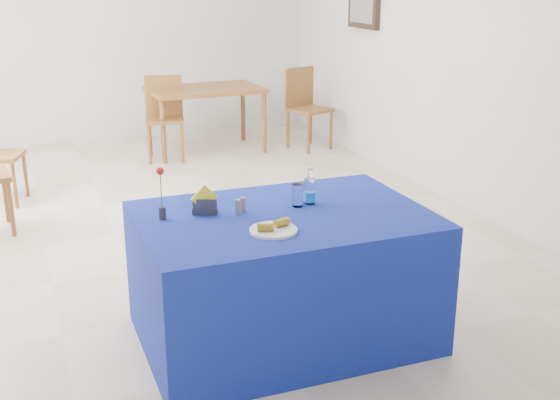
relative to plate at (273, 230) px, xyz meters
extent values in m
plane|color=beige|center=(0.05, 2.27, -0.77)|extent=(7.00, 7.00, 0.00)
plane|color=silver|center=(0.05, 5.77, 0.63)|extent=(5.00, 0.00, 5.00)
plane|color=silver|center=(0.05, -1.23, 0.63)|extent=(5.00, 0.00, 5.00)
plane|color=silver|center=(2.55, 2.27, 0.63)|extent=(0.00, 7.00, 7.00)
cube|color=black|center=(2.52, 3.87, 0.93)|extent=(0.06, 0.64, 0.52)
cube|color=#998C66|center=(2.49, 3.87, 0.93)|extent=(0.02, 0.52, 0.40)
cylinder|color=white|center=(0.00, 0.00, 0.00)|extent=(0.25, 0.25, 0.01)
cylinder|color=white|center=(0.27, 0.34, 0.06)|extent=(0.06, 0.06, 0.13)
cylinder|color=slate|center=(-0.05, 0.35, 0.04)|extent=(0.03, 0.03, 0.08)
cylinder|color=slate|center=(-0.09, 0.33, 0.04)|extent=(0.03, 0.03, 0.08)
cube|color=navy|center=(0.15, 0.24, -0.39)|extent=(1.60, 1.10, 0.76)
cylinder|color=white|center=(0.36, 0.36, 0.07)|extent=(0.06, 0.06, 0.15)
cylinder|color=#0D76ED|center=(0.36, 0.36, 0.03)|extent=(0.07, 0.07, 0.06)
cylinder|color=white|center=(0.36, 0.36, 0.17)|extent=(0.03, 0.03, 0.05)
cylinder|color=white|center=(0.36, 0.36, 0.20)|extent=(0.03, 0.03, 0.01)
cube|color=#333338|center=(-0.25, 0.40, 0.01)|extent=(0.15, 0.10, 0.03)
cube|color=#3B3A40|center=(-0.26, 0.38, 0.04)|extent=(0.12, 0.05, 0.09)
cube|color=#36353A|center=(-0.24, 0.43, 0.04)|extent=(0.12, 0.05, 0.09)
cube|color=yellow|center=(-0.25, 0.40, 0.08)|extent=(0.15, 0.02, 0.15)
cylinder|color=#27272C|center=(-0.49, 0.39, 0.03)|extent=(0.04, 0.04, 0.07)
cylinder|color=#175F1B|center=(-0.49, 0.39, 0.14)|extent=(0.01, 0.01, 0.22)
sphere|color=red|center=(-0.49, 0.39, 0.26)|extent=(0.04, 0.04, 0.04)
cube|color=brown|center=(0.92, 4.72, -0.04)|extent=(1.32, 0.88, 0.05)
cylinder|color=brown|center=(0.34, 4.34, -0.41)|extent=(0.06, 0.06, 0.71)
cylinder|color=brown|center=(1.54, 4.39, -0.41)|extent=(0.06, 0.06, 0.71)
cylinder|color=brown|center=(0.31, 5.04, -0.41)|extent=(0.06, 0.06, 0.71)
cylinder|color=brown|center=(1.51, 5.09, -0.41)|extent=(0.06, 0.06, 0.71)
cylinder|color=brown|center=(0.18, 4.34, -0.54)|extent=(0.04, 0.04, 0.45)
cylinder|color=brown|center=(0.53, 4.27, -0.54)|extent=(0.04, 0.04, 0.45)
cylinder|color=brown|center=(0.25, 4.69, -0.54)|extent=(0.04, 0.04, 0.45)
cylinder|color=brown|center=(0.60, 4.62, -0.54)|extent=(0.04, 0.04, 0.45)
cube|color=brown|center=(0.39, 4.48, -0.31)|extent=(0.49, 0.49, 0.04)
cube|color=brown|center=(0.43, 4.66, -0.07)|extent=(0.41, 0.13, 0.46)
cylinder|color=brown|center=(2.00, 4.15, -0.54)|extent=(0.04, 0.04, 0.46)
cylinder|color=brown|center=(2.35, 4.27, -0.54)|extent=(0.04, 0.04, 0.46)
cylinder|color=brown|center=(1.88, 4.50, -0.54)|extent=(0.04, 0.04, 0.46)
cylinder|color=brown|center=(2.23, 4.62, -0.54)|extent=(0.04, 0.04, 0.46)
cube|color=brown|center=(2.11, 4.39, -0.30)|extent=(0.54, 0.54, 0.04)
cube|color=brown|center=(2.05, 4.57, -0.05)|extent=(0.42, 0.18, 0.47)
cylinder|color=brown|center=(-1.29, 2.55, -0.54)|extent=(0.04, 0.04, 0.46)
cylinder|color=brown|center=(-1.32, 2.91, -0.54)|extent=(0.04, 0.04, 0.46)
cylinder|color=brown|center=(-1.24, 3.28, -0.55)|extent=(0.03, 0.03, 0.43)
cylinder|color=brown|center=(-1.14, 3.61, -0.55)|extent=(0.03, 0.03, 0.43)
cylinder|color=gold|center=(-0.05, -0.01, 0.03)|extent=(0.09, 0.07, 0.04)
cylinder|color=beige|center=(-0.01, -0.03, 0.03)|extent=(0.01, 0.03, 0.03)
cylinder|color=gold|center=(0.06, 0.02, 0.03)|extent=(0.09, 0.06, 0.04)
cylinder|color=beige|center=(0.09, 0.03, 0.03)|extent=(0.01, 0.03, 0.03)
camera|label=1|loc=(-1.19, -3.17, 1.27)|focal=45.00mm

